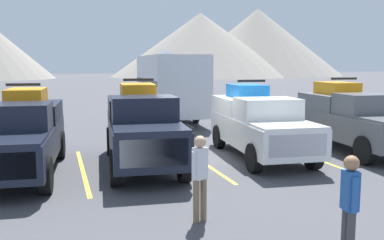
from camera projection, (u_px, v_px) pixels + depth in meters
The scene contains 12 objects.
ground_plane at pixel (194, 157), 14.21m from camera, with size 240.00×240.00×0.00m, color #47474C.
pickup_truck_a at pixel (21, 133), 11.98m from camera, with size 2.50×5.95×2.50m.
pickup_truck_b at pixel (142, 126), 12.89m from camera, with size 2.47×5.75×2.61m.
pickup_truck_c at pixel (259, 122), 14.17m from camera, with size 2.51×5.50×2.52m.
pickup_truck_d at pixel (354, 118), 15.10m from camera, with size 2.56×5.53×2.56m.
lot_stripe_b at pixel (83, 170), 12.38m from camera, with size 0.12×5.50×0.01m, color gold.
lot_stripe_c at pixel (202, 161), 13.49m from camera, with size 0.12×5.50×0.01m, color gold.
lot_stripe_d at pixel (303, 154), 14.59m from camera, with size 0.12×5.50×0.01m, color gold.
camper_trailer_a at pixel (170, 84), 22.48m from camera, with size 2.94×8.31×3.78m.
person_a at pixel (350, 202), 6.50m from camera, with size 0.24×0.37×1.71m.
person_c at pixel (200, 173), 8.25m from camera, with size 0.36×0.27×1.71m.
mountain_ridge at pixel (147, 42), 97.58m from camera, with size 134.36×47.21×17.69m.
Camera 1 is at (-4.30, -13.25, 3.08)m, focal length 39.96 mm.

